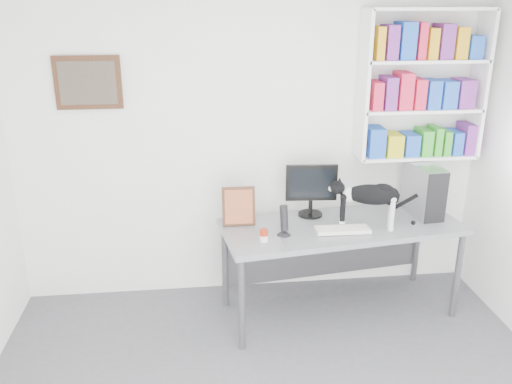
% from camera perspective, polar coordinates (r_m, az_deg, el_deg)
% --- Properties ---
extents(room, '(4.01, 4.01, 2.70)m').
position_cam_1_polar(room, '(2.77, 4.00, -5.56)').
color(room, '#58585D').
rests_on(room, ground).
extents(bookshelf, '(1.03, 0.28, 1.24)m').
position_cam_1_polar(bookshelf, '(4.75, 17.07, 10.69)').
color(bookshelf, white).
rests_on(bookshelf, room).
extents(wall_art, '(0.52, 0.04, 0.42)m').
position_cam_1_polar(wall_art, '(4.55, -17.27, 10.93)').
color(wall_art, '#4A2C17').
rests_on(wall_art, room).
extents(desk, '(2.01, 1.00, 0.80)m').
position_cam_1_polar(desk, '(4.62, 8.75, -7.95)').
color(desk, gray).
rests_on(desk, room).
extents(monitor, '(0.44, 0.23, 0.45)m').
position_cam_1_polar(monitor, '(4.51, 5.82, 0.23)').
color(monitor, black).
rests_on(monitor, desk).
extents(keyboard, '(0.43, 0.17, 0.03)m').
position_cam_1_polar(keyboard, '(4.31, 9.10, -3.93)').
color(keyboard, white).
rests_on(keyboard, desk).
extents(pc_tower, '(0.23, 0.45, 0.43)m').
position_cam_1_polar(pc_tower, '(4.74, 17.20, 0.22)').
color(pc_tower, '#A2A2A7').
rests_on(pc_tower, desk).
extents(speaker, '(0.14, 0.14, 0.25)m').
position_cam_1_polar(speaker, '(4.15, 2.97, -2.96)').
color(speaker, black).
rests_on(speaker, desk).
extents(leaning_print, '(0.27, 0.11, 0.33)m').
position_cam_1_polar(leaning_print, '(4.33, -1.84, -1.45)').
color(leaning_print, '#4A2C17').
rests_on(leaning_print, desk).
extents(soup_can, '(0.06, 0.06, 0.09)m').
position_cam_1_polar(soup_can, '(4.08, 0.83, -4.60)').
color(soup_can, '#A2250D').
rests_on(soup_can, desk).
extents(cat, '(0.64, 0.31, 0.38)m').
position_cam_1_polar(cat, '(4.35, 11.84, -1.39)').
color(cat, black).
rests_on(cat, desk).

